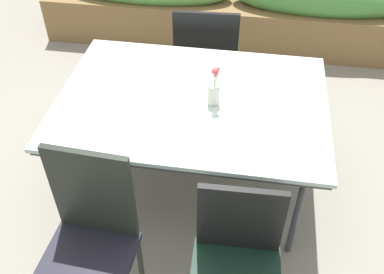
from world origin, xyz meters
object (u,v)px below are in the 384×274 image
chair_far_side (207,51)px  planter_box (233,9)px  chair_near_left (90,237)px  flower_vase (214,91)px  dining_table (192,104)px  chair_near_right (236,263)px

chair_far_side → planter_box: bearing=80.6°
chair_near_left → flower_vase: bearing=-115.6°
dining_table → chair_near_left: size_ratio=1.53×
chair_near_right → chair_near_left: bearing=-3.1°
chair_far_side → chair_near_right: size_ratio=1.00×
dining_table → planter_box: bearing=87.3°
dining_table → chair_near_left: 0.95m
chair_far_side → flower_vase: bearing=-83.4°
flower_vase → chair_far_side: bearing=99.5°
chair_far_side → chair_near_right: (0.37, -1.77, 0.01)m
chair_near_left → flower_vase: size_ratio=3.86×
chair_near_left → chair_near_right: chair_near_left is taller
chair_near_right → flower_vase: flower_vase is taller
planter_box → chair_far_side: bearing=-96.5°
chair_far_side → chair_near_right: bearing=-81.2°
dining_table → flower_vase: bearing=-14.4°
flower_vase → planter_box: 2.02m
chair_near_left → planter_box: bearing=-95.5°
chair_near_left → chair_near_right: 0.68m
chair_near_left → chair_far_side: size_ratio=1.12×
chair_far_side → chair_near_right: 1.81m
chair_near_right → dining_table: bearing=-71.0°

